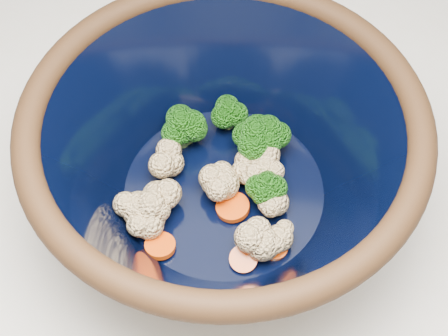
{
  "coord_description": "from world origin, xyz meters",
  "views": [
    {
      "loc": [
        -0.05,
        -0.24,
        1.46
      ],
      "look_at": [
        -0.09,
        0.08,
        0.97
      ],
      "focal_mm": 50.0,
      "sensor_mm": 36.0,
      "label": 1
    }
  ],
  "objects": [
    {
      "name": "mixing_bowl",
      "position": [
        -0.09,
        0.08,
        0.99
      ],
      "size": [
        0.42,
        0.42,
        0.16
      ],
      "rotation": [
        0.0,
        0.0,
        -0.28
      ],
      "color": "black",
      "rests_on": "counter"
    },
    {
      "name": "vegetable_pile",
      "position": [
        -0.09,
        0.09,
        0.96
      ],
      "size": [
        0.16,
        0.18,
        0.05
      ],
      "color": "#608442",
      "rests_on": "mixing_bowl"
    }
  ]
}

